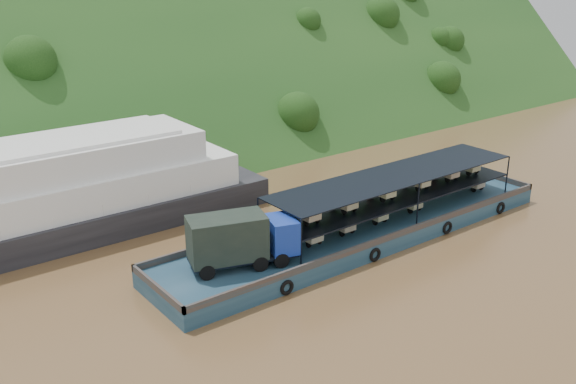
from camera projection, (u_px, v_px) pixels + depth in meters
ground at (331, 235)px, 50.72m from camera, size 160.00×160.00×0.00m
hillside at (135, 139)px, 77.50m from camera, size 140.00×39.60×39.60m
cargo_barge at (350, 228)px, 48.91m from camera, size 35.00×7.18×4.88m
passenger_ferry at (35, 198)px, 49.18m from camera, size 37.46×9.59×7.57m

